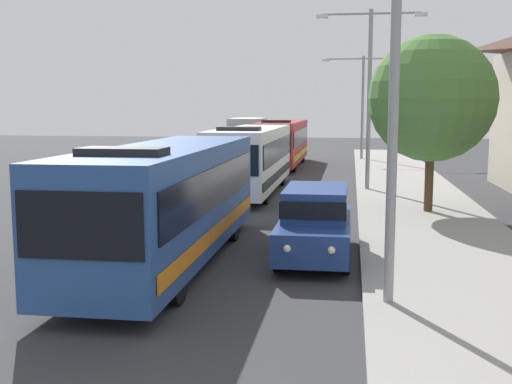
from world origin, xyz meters
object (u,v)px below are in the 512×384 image
(bus_middle, at_px, (283,141))
(streetlamp_far, at_px, (363,95))
(streetlamp_near, at_px, (395,65))
(streetlamp_mid, at_px, (370,82))
(box_truck_oncoming, at_px, (246,137))
(roadside_tree, at_px, (432,99))
(bus_lead, at_px, (169,199))
(bus_second_in_line, at_px, (251,157))
(white_suv, at_px, (315,220))

(bus_middle, bearing_deg, streetlamp_far, 45.62)
(streetlamp_near, height_order, streetlamp_mid, streetlamp_mid)
(bus_middle, bearing_deg, box_truck_oncoming, 123.61)
(streetlamp_mid, xyz_separation_m, roadside_tree, (2.11, -6.31, -0.86))
(bus_lead, relative_size, bus_middle, 0.89)
(streetlamp_far, xyz_separation_m, roadside_tree, (2.11, -24.24, -0.54))
(box_truck_oncoming, distance_m, streetlamp_mid, 19.74)
(bus_second_in_line, distance_m, box_truck_oncoming, 18.89)
(bus_lead, relative_size, white_suv, 2.17)
(roadside_tree, bearing_deg, bus_lead, -131.10)
(streetlamp_mid, height_order, roadside_tree, streetlamp_mid)
(bus_second_in_line, distance_m, streetlamp_mid, 6.55)
(box_truck_oncoming, bearing_deg, streetlamp_near, -76.16)
(box_truck_oncoming, bearing_deg, bus_second_in_line, -79.93)
(bus_lead, xyz_separation_m, box_truck_oncoming, (-3.30, 32.30, 0.01))
(bus_lead, distance_m, bus_second_in_line, 13.70)
(bus_second_in_line, height_order, roadside_tree, roadside_tree)
(bus_middle, bearing_deg, streetlamp_mid, -66.49)
(bus_middle, xyz_separation_m, streetlamp_far, (5.40, 5.52, 3.17))
(streetlamp_far, distance_m, roadside_tree, 24.34)
(box_truck_oncoming, bearing_deg, bus_middle, -56.39)
(white_suv, relative_size, box_truck_oncoming, 0.71)
(bus_lead, distance_m, streetlamp_mid, 16.25)
(bus_lead, bearing_deg, streetlamp_far, 80.67)
(bus_middle, distance_m, roadside_tree, 20.34)
(white_suv, relative_size, streetlamp_near, 0.66)
(streetlamp_near, xyz_separation_m, streetlamp_far, (0.00, 35.85, 0.04))
(bus_lead, bearing_deg, box_truck_oncoming, 95.84)
(bus_lead, distance_m, roadside_tree, 11.72)
(bus_lead, height_order, streetlamp_mid, streetlamp_mid)
(bus_second_in_line, xyz_separation_m, streetlamp_near, (5.40, -16.71, 3.14))
(bus_second_in_line, xyz_separation_m, roadside_tree, (7.50, -5.10, 2.63))
(bus_second_in_line, height_order, white_suv, bus_second_in_line)
(white_suv, bearing_deg, bus_lead, -162.89)
(bus_lead, height_order, bus_second_in_line, same)
(bus_middle, height_order, roadside_tree, roadside_tree)
(bus_middle, height_order, white_suv, bus_middle)
(white_suv, distance_m, roadside_tree, 9.00)
(bus_middle, distance_m, streetlamp_far, 8.34)
(bus_second_in_line, bearing_deg, box_truck_oncoming, 100.07)
(bus_middle, height_order, streetlamp_near, streetlamp_near)
(bus_lead, relative_size, bus_second_in_line, 0.98)
(streetlamp_mid, bearing_deg, roadside_tree, -71.56)
(bus_second_in_line, xyz_separation_m, white_suv, (3.70, -12.56, -0.66))
(bus_middle, bearing_deg, bus_second_in_line, -90.00)
(box_truck_oncoming, bearing_deg, roadside_tree, -65.48)
(bus_second_in_line, distance_m, streetlamp_far, 20.14)
(bus_second_in_line, distance_m, streetlamp_near, 17.84)
(box_truck_oncoming, xyz_separation_m, streetlamp_far, (8.70, 0.55, 3.16))
(streetlamp_mid, bearing_deg, bus_middle, 113.51)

